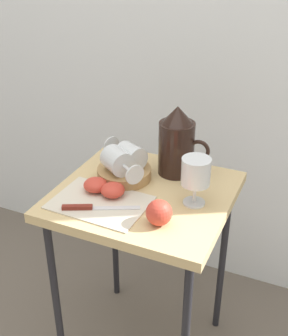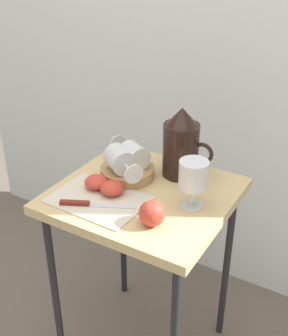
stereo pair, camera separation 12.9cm
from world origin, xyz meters
TOP-DOWN VIEW (x-y plane):
  - curtain_drape at (0.00, 0.53)m, footprint 2.40×0.03m
  - table at (0.00, 0.00)m, footprint 0.51×0.48m
  - linen_napkin at (-0.09, -0.11)m, footprint 0.28×0.20m
  - basket_tray at (-0.09, 0.05)m, footprint 0.17×0.17m
  - pitcher at (0.05, 0.15)m, footprint 0.16×0.11m
  - wine_glass_upright at (0.16, -0.00)m, footprint 0.08×0.08m
  - wine_glass_tipped_near at (-0.08, 0.07)m, footprint 0.16×0.12m
  - wine_glass_tipped_far at (-0.09, 0.02)m, footprint 0.16×0.14m
  - apple_half_left at (-0.13, -0.06)m, footprint 0.07×0.07m
  - apple_half_right at (-0.07, -0.06)m, footprint 0.07×0.07m
  - apple_whole at (0.10, -0.13)m, footprint 0.07×0.07m
  - knife at (-0.10, -0.15)m, footprint 0.20×0.11m

SIDE VIEW (x-z plane):
  - table at x=0.00m, z-range 0.26..0.93m
  - linen_napkin at x=-0.09m, z-range 0.67..0.67m
  - knife at x=-0.10m, z-range 0.67..0.68m
  - basket_tray at x=-0.09m, z-range 0.67..0.70m
  - apple_half_left at x=-0.13m, z-range 0.67..0.71m
  - apple_half_right at x=-0.07m, z-range 0.67..0.71m
  - apple_whole at x=0.10m, z-range 0.67..0.74m
  - wine_glass_tipped_near at x=-0.08m, z-range 0.70..0.78m
  - wine_glass_tipped_far at x=-0.09m, z-range 0.70..0.78m
  - pitcher at x=0.05m, z-range 0.65..0.87m
  - wine_glass_upright at x=0.16m, z-range 0.69..0.84m
  - curtain_drape at x=0.00m, z-range 0.00..1.85m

